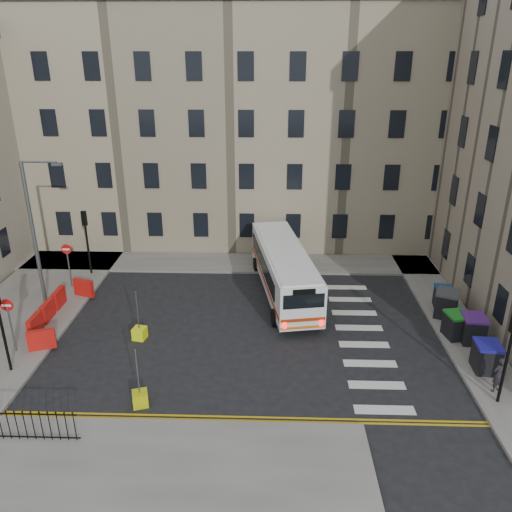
# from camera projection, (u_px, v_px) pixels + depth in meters

# --- Properties ---
(ground) EXTENTS (120.00, 120.00, 0.00)m
(ground) POSITION_uv_depth(u_px,v_px,m) (281.00, 331.00, 25.43)
(ground) COLOR black
(ground) RESTS_ON ground
(pavement_north) EXTENTS (36.00, 3.20, 0.15)m
(pavement_north) POSITION_uv_depth(u_px,v_px,m) (190.00, 262.00, 33.54)
(pavement_north) COLOR slate
(pavement_north) RESTS_ON ground
(pavement_east) EXTENTS (2.40, 26.00, 0.15)m
(pavement_east) POSITION_uv_depth(u_px,v_px,m) (436.00, 296.00, 28.83)
(pavement_east) COLOR slate
(pavement_east) RESTS_ON ground
(pavement_west) EXTENTS (6.00, 22.00, 0.15)m
(pavement_west) POSITION_uv_depth(u_px,v_px,m) (20.00, 315.00, 26.75)
(pavement_west) COLOR slate
(pavement_west) RESTS_ON ground
(pavement_sw) EXTENTS (20.00, 6.00, 0.15)m
(pavement_sw) POSITION_uv_depth(u_px,v_px,m) (72.00, 482.00, 16.35)
(pavement_sw) COLOR slate
(pavement_sw) RESTS_ON ground
(terrace_north) EXTENTS (38.30, 10.80, 17.20)m
(terrace_north) POSITION_uv_depth(u_px,v_px,m) (186.00, 119.00, 36.75)
(terrace_north) COLOR gray
(terrace_north) RESTS_ON ground
(traffic_light_east) EXTENTS (0.28, 0.22, 4.10)m
(traffic_light_east) POSITION_uv_depth(u_px,v_px,m) (510.00, 343.00, 18.99)
(traffic_light_east) COLOR black
(traffic_light_east) RESTS_ON pavement_east
(traffic_light_nw) EXTENTS (0.28, 0.22, 4.10)m
(traffic_light_nw) POSITION_uv_depth(u_px,v_px,m) (86.00, 233.00, 30.73)
(traffic_light_nw) COLOR black
(traffic_light_nw) RESTS_ON pavement_west
(streetlamp) EXTENTS (0.50, 0.22, 8.14)m
(streetlamp) POSITION_uv_depth(u_px,v_px,m) (34.00, 235.00, 26.04)
(streetlamp) COLOR #595B5E
(streetlamp) RESTS_ON pavement_west
(no_entry_north) EXTENTS (0.60, 0.08, 3.00)m
(no_entry_north) POSITION_uv_depth(u_px,v_px,m) (67.00, 257.00, 29.19)
(no_entry_north) COLOR #595B5E
(no_entry_north) RESTS_ON pavement_west
(no_entry_south) EXTENTS (0.60, 0.08, 3.00)m
(no_entry_south) POSITION_uv_depth(u_px,v_px,m) (9.00, 314.00, 22.71)
(no_entry_south) COLOR #595B5E
(no_entry_south) RESTS_ON pavement_west
(roadworks_barriers) EXTENTS (1.66, 6.26, 1.00)m
(roadworks_barriers) POSITION_uv_depth(u_px,v_px,m) (55.00, 311.00, 26.00)
(roadworks_barriers) COLOR red
(roadworks_barriers) RESTS_ON pavement_west
(bus) EXTENTS (4.03, 10.44, 2.77)m
(bus) POSITION_uv_depth(u_px,v_px,m) (284.00, 269.00, 28.77)
(bus) COLOR white
(bus) RESTS_ON ground
(wheelie_bin_a) EXTENTS (1.12, 1.27, 1.33)m
(wheelie_bin_a) POSITION_uv_depth(u_px,v_px,m) (486.00, 357.00, 21.77)
(wheelie_bin_a) COLOR black
(wheelie_bin_a) RESTS_ON pavement_east
(wheelie_bin_b) EXTENTS (1.16, 1.31, 1.36)m
(wheelie_bin_b) POSITION_uv_depth(u_px,v_px,m) (473.00, 329.00, 23.97)
(wheelie_bin_b) COLOR black
(wheelie_bin_b) RESTS_ON pavement_east
(wheelie_bin_c) EXTENTS (1.19, 1.31, 1.28)m
(wheelie_bin_c) POSITION_uv_depth(u_px,v_px,m) (456.00, 325.00, 24.37)
(wheelie_bin_c) COLOR black
(wheelie_bin_c) RESTS_ON pavement_east
(wheelie_bin_d) EXTENTS (1.55, 1.63, 1.42)m
(wheelie_bin_d) POSITION_uv_depth(u_px,v_px,m) (447.00, 304.00, 26.31)
(wheelie_bin_d) COLOR black
(wheelie_bin_d) RESTS_ON pavement_east
(wheelie_bin_e) EXTENTS (1.06, 1.18, 1.16)m
(wheelie_bin_e) POSITION_uv_depth(u_px,v_px,m) (443.00, 297.00, 27.30)
(wheelie_bin_e) COLOR black
(wheelie_bin_e) RESTS_ON pavement_east
(pedestrian) EXTENTS (0.68, 0.56, 1.59)m
(pedestrian) POSITION_uv_depth(u_px,v_px,m) (499.00, 375.00, 20.32)
(pedestrian) COLOR black
(pedestrian) RESTS_ON pavement_east
(bollard_yellow) EXTENTS (0.70, 0.70, 0.60)m
(bollard_yellow) POSITION_uv_depth(u_px,v_px,m) (140.00, 333.00, 24.60)
(bollard_yellow) COLOR #EFFE0E
(bollard_yellow) RESTS_ON ground
(bollard_chevron) EXTENTS (0.75, 0.75, 0.60)m
(bollard_chevron) POSITION_uv_depth(u_px,v_px,m) (140.00, 399.00, 19.93)
(bollard_chevron) COLOR #B8BF0B
(bollard_chevron) RESTS_ON ground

